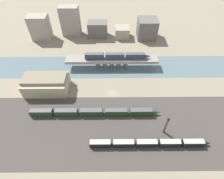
# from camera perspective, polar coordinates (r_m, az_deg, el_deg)

# --- Properties ---
(ground_plane) EXTENTS (400.00, 400.00, 0.00)m
(ground_plane) POSITION_cam_1_polar(r_m,az_deg,el_deg) (105.45, 0.00, -1.30)
(ground_plane) COLOR gray
(railbed_yard) EXTENTS (280.00, 42.00, 0.01)m
(railbed_yard) POSITION_cam_1_polar(r_m,az_deg,el_deg) (91.28, 0.12, -12.63)
(railbed_yard) COLOR #423D38
(railbed_yard) RESTS_ON ground
(river_water) EXTENTS (320.00, 23.62, 0.01)m
(river_water) POSITION_cam_1_polar(r_m,az_deg,el_deg) (123.65, -0.08, 7.47)
(river_water) COLOR slate
(river_water) RESTS_ON ground
(bridge) EXTENTS (62.07, 7.68, 7.12)m
(bridge) POSITION_cam_1_polar(r_m,az_deg,el_deg) (120.29, -0.09, 9.45)
(bridge) COLOR gray
(bridge) RESTS_ON ground
(train_on_bridge) EXTENTS (44.15, 3.12, 4.01)m
(train_on_bridge) POSITION_cam_1_polar(r_m,az_deg,el_deg) (118.14, 1.68, 10.87)
(train_on_bridge) COLOR #2D384C
(train_on_bridge) RESTS_ON bridge
(train_yard_near) EXTENTS (56.89, 2.64, 3.74)m
(train_yard_near) POSITION_cam_1_polar(r_m,az_deg,el_deg) (87.23, 11.99, -16.81)
(train_yard_near) COLOR black
(train_yard_near) RESTS_ON ground
(train_yard_mid) EXTENTS (69.84, 2.94, 4.20)m
(train_yard_mid) POSITION_cam_1_polar(r_m,az_deg,el_deg) (94.74, -5.92, -7.42)
(train_yard_mid) COLOR #23381E
(train_yard_mid) RESTS_ON ground
(warehouse_building) EXTENTS (25.50, 15.05, 10.42)m
(warehouse_building) POSITION_cam_1_polar(r_m,az_deg,el_deg) (111.27, -20.64, 1.77)
(warehouse_building) COLOR tan
(warehouse_building) RESTS_ON ground
(signal_tower) EXTENTS (1.06, 1.06, 11.95)m
(signal_tower) POSITION_cam_1_polar(r_m,az_deg,el_deg) (89.20, 17.16, -11.24)
(signal_tower) COLOR #4C4C51
(signal_tower) RESTS_ON ground
(city_block_far_left) EXTENTS (15.35, 10.25, 19.26)m
(city_block_far_left) POSITION_cam_1_polar(r_m,az_deg,el_deg) (160.90, -22.44, 18.21)
(city_block_far_left) COLOR gray
(city_block_far_left) RESTS_ON ground
(city_block_left) EXTENTS (15.49, 8.20, 23.71)m
(city_block_left) POSITION_cam_1_polar(r_m,az_deg,el_deg) (158.62, -13.43, 20.91)
(city_block_left) COLOR gray
(city_block_left) RESTS_ON ground
(city_block_center) EXTENTS (16.03, 10.43, 12.43)m
(city_block_center) POSITION_cam_1_polar(r_m,az_deg,el_deg) (155.20, -4.70, 19.03)
(city_block_center) COLOR #605B56
(city_block_center) RESTS_ON ground
(city_block_right) EXTENTS (11.50, 11.46, 8.67)m
(city_block_right) POSITION_cam_1_polar(r_m,az_deg,el_deg) (154.70, 3.33, 18.22)
(city_block_right) COLOR gray
(city_block_right) RESTS_ON ground
(city_block_far_right) EXTENTS (15.35, 14.67, 15.56)m
(city_block_far_right) POSITION_cam_1_polar(r_m,az_deg,el_deg) (155.25, 11.34, 18.97)
(city_block_far_right) COLOR #605B56
(city_block_far_right) RESTS_ON ground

